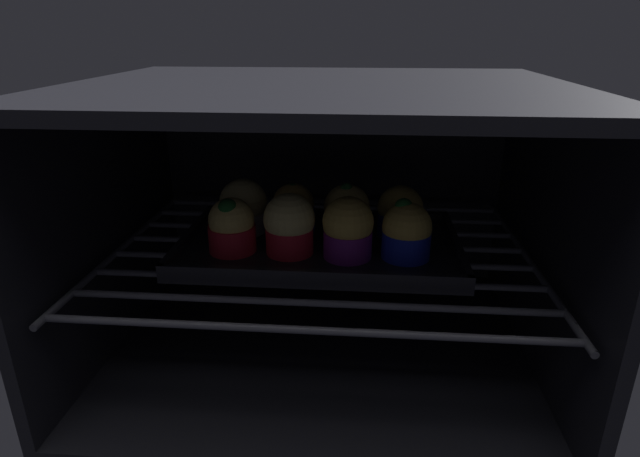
{
  "coord_description": "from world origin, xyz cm",
  "views": [
    {
      "loc": [
        5.28,
        -40.78,
        41.65
      ],
      "look_at": [
        0.0,
        21.48,
        17.21
      ],
      "focal_mm": 29.07,
      "sensor_mm": 36.0,
      "label": 1
    }
  ],
  "objects_px": {
    "muffin_row1_col0": "(244,208)",
    "muffin_row1_col3": "(400,214)",
    "muffin_row0_col1": "(289,226)",
    "muffin_row1_col1": "(293,210)",
    "muffin_row0_col2": "(348,229)",
    "muffin_row0_col3": "(406,232)",
    "muffin_row0_col0": "(232,226)",
    "muffin_row1_col2": "(347,212)",
    "baking_tray": "(320,246)"
  },
  "relations": [
    {
      "from": "baking_tray",
      "to": "muffin_row0_col0",
      "type": "height_order",
      "value": "muffin_row0_col0"
    },
    {
      "from": "muffin_row0_col0",
      "to": "muffin_row1_col0",
      "type": "xyz_separation_m",
      "value": [
        -0.0,
        0.07,
        0.0
      ]
    },
    {
      "from": "muffin_row0_col0",
      "to": "muffin_row1_col3",
      "type": "height_order",
      "value": "muffin_row0_col0"
    },
    {
      "from": "muffin_row1_col0",
      "to": "muffin_row1_col3",
      "type": "xyz_separation_m",
      "value": [
        0.21,
        0.0,
        -0.0
      ]
    },
    {
      "from": "baking_tray",
      "to": "muffin_row1_col2",
      "type": "height_order",
      "value": "muffin_row1_col2"
    },
    {
      "from": "muffin_row1_col2",
      "to": "muffin_row1_col1",
      "type": "bearing_deg",
      "value": 176.82
    },
    {
      "from": "muffin_row1_col1",
      "to": "muffin_row1_col3",
      "type": "height_order",
      "value": "same"
    },
    {
      "from": "muffin_row0_col0",
      "to": "muffin_row1_col3",
      "type": "xyz_separation_m",
      "value": [
        0.21,
        0.07,
        -0.0
      ]
    },
    {
      "from": "baking_tray",
      "to": "muffin_row0_col1",
      "type": "xyz_separation_m",
      "value": [
        -0.04,
        -0.03,
        0.04
      ]
    },
    {
      "from": "muffin_row0_col3",
      "to": "muffin_row1_col1",
      "type": "relative_size",
      "value": 1.08
    },
    {
      "from": "muffin_row0_col0",
      "to": "muffin_row1_col1",
      "type": "height_order",
      "value": "muffin_row0_col0"
    },
    {
      "from": "muffin_row1_col1",
      "to": "muffin_row1_col2",
      "type": "xyz_separation_m",
      "value": [
        0.07,
        -0.0,
        0.0
      ]
    },
    {
      "from": "muffin_row0_col2",
      "to": "muffin_row1_col1",
      "type": "xyz_separation_m",
      "value": [
        -0.08,
        0.08,
        -0.0
      ]
    },
    {
      "from": "muffin_row0_col1",
      "to": "muffin_row1_col1",
      "type": "bearing_deg",
      "value": 93.69
    },
    {
      "from": "muffin_row0_col3",
      "to": "muffin_row1_col0",
      "type": "height_order",
      "value": "same"
    },
    {
      "from": "baking_tray",
      "to": "muffin_row1_col2",
      "type": "relative_size",
      "value": 4.86
    },
    {
      "from": "muffin_row1_col0",
      "to": "muffin_row1_col1",
      "type": "distance_m",
      "value": 0.07
    },
    {
      "from": "muffin_row0_col2",
      "to": "baking_tray",
      "type": "bearing_deg",
      "value": 133.18
    },
    {
      "from": "muffin_row0_col2",
      "to": "muffin_row0_col3",
      "type": "bearing_deg",
      "value": 3.62
    },
    {
      "from": "baking_tray",
      "to": "muffin_row1_col3",
      "type": "xyz_separation_m",
      "value": [
        0.1,
        0.04,
        0.04
      ]
    },
    {
      "from": "muffin_row0_col2",
      "to": "muffin_row1_col1",
      "type": "relative_size",
      "value": 1.11
    },
    {
      "from": "muffin_row0_col1",
      "to": "muffin_row1_col0",
      "type": "xyz_separation_m",
      "value": [
        -0.07,
        0.07,
        -0.0
      ]
    },
    {
      "from": "muffin_row1_col1",
      "to": "muffin_row1_col3",
      "type": "bearing_deg",
      "value": -0.65
    },
    {
      "from": "muffin_row1_col1",
      "to": "muffin_row0_col2",
      "type": "bearing_deg",
      "value": -44.84
    },
    {
      "from": "baking_tray",
      "to": "muffin_row0_col2",
      "type": "height_order",
      "value": "muffin_row0_col2"
    },
    {
      "from": "muffin_row0_col1",
      "to": "muffin_row0_col0",
      "type": "bearing_deg",
      "value": -179.38
    },
    {
      "from": "muffin_row0_col0",
      "to": "muffin_row1_col1",
      "type": "xyz_separation_m",
      "value": [
        0.07,
        0.07,
        -0.0
      ]
    },
    {
      "from": "muffin_row0_col1",
      "to": "muffin_row1_col3",
      "type": "height_order",
      "value": "muffin_row0_col1"
    },
    {
      "from": "muffin_row0_col0",
      "to": "muffin_row1_col2",
      "type": "xyz_separation_m",
      "value": [
        0.14,
        0.07,
        -0.0
      ]
    },
    {
      "from": "muffin_row0_col1",
      "to": "muffin_row1_col0",
      "type": "height_order",
      "value": "muffin_row0_col1"
    },
    {
      "from": "muffin_row0_col0",
      "to": "muffin_row1_col2",
      "type": "height_order",
      "value": "muffin_row1_col2"
    },
    {
      "from": "baking_tray",
      "to": "muffin_row1_col0",
      "type": "relative_size",
      "value": 4.85
    },
    {
      "from": "muffin_row0_col1",
      "to": "muffin_row1_col3",
      "type": "relative_size",
      "value": 1.1
    },
    {
      "from": "muffin_row0_col2",
      "to": "muffin_row1_col3",
      "type": "distance_m",
      "value": 0.1
    },
    {
      "from": "muffin_row0_col0",
      "to": "muffin_row1_col0",
      "type": "bearing_deg",
      "value": 90.05
    },
    {
      "from": "muffin_row0_col0",
      "to": "muffin_row1_col2",
      "type": "relative_size",
      "value": 0.97
    },
    {
      "from": "muffin_row0_col1",
      "to": "muffin_row1_col3",
      "type": "distance_m",
      "value": 0.16
    },
    {
      "from": "muffin_row0_col0",
      "to": "muffin_row0_col1",
      "type": "bearing_deg",
      "value": 0.62
    },
    {
      "from": "muffin_row1_col2",
      "to": "muffin_row0_col0",
      "type": "bearing_deg",
      "value": -154.62
    },
    {
      "from": "muffin_row0_col3",
      "to": "muffin_row1_col3",
      "type": "height_order",
      "value": "muffin_row0_col3"
    },
    {
      "from": "muffin_row0_col3",
      "to": "muffin_row1_col3",
      "type": "bearing_deg",
      "value": 92.97
    },
    {
      "from": "muffin_row1_col0",
      "to": "muffin_row1_col1",
      "type": "xyz_separation_m",
      "value": [
        0.07,
        0.0,
        -0.0
      ]
    },
    {
      "from": "muffin_row0_col0",
      "to": "muffin_row0_col3",
      "type": "relative_size",
      "value": 0.96
    },
    {
      "from": "muffin_row0_col0",
      "to": "muffin_row0_col2",
      "type": "bearing_deg",
      "value": -2.19
    },
    {
      "from": "muffin_row0_col3",
      "to": "muffin_row1_col2",
      "type": "relative_size",
      "value": 1.01
    },
    {
      "from": "baking_tray",
      "to": "muffin_row1_col0",
      "type": "distance_m",
      "value": 0.12
    },
    {
      "from": "muffin_row1_col0",
      "to": "muffin_row0_col2",
      "type": "bearing_deg",
      "value": -26.81
    },
    {
      "from": "muffin_row0_col2",
      "to": "muffin_row1_col1",
      "type": "height_order",
      "value": "muffin_row0_col2"
    },
    {
      "from": "baking_tray",
      "to": "muffin_row1_col1",
      "type": "height_order",
      "value": "muffin_row1_col1"
    },
    {
      "from": "baking_tray",
      "to": "muffin_row0_col1",
      "type": "relative_size",
      "value": 4.68
    }
  ]
}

